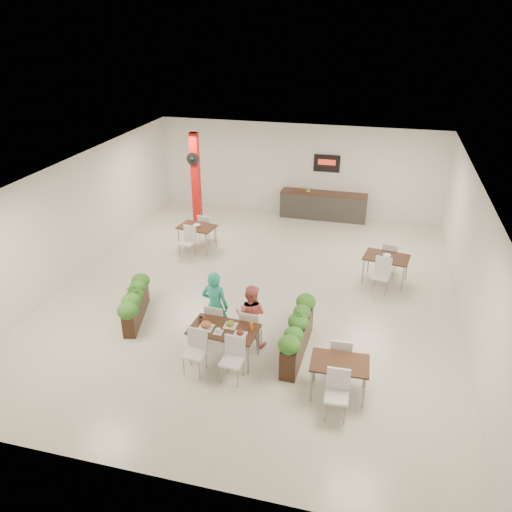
{
  "coord_description": "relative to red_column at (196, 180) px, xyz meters",
  "views": [
    {
      "loc": [
        2.8,
        -10.96,
        6.55
      ],
      "look_at": [
        0.03,
        -0.12,
        1.1
      ],
      "focal_mm": 35.0,
      "sensor_mm": 36.0,
      "label": 1
    }
  ],
  "objects": [
    {
      "name": "side_table_c",
      "position": [
        5.47,
        -7.18,
        -1.03
      ],
      "size": [
        1.1,
        1.63,
        0.92
      ],
      "rotation": [
        0.0,
        0.0,
        0.04
      ],
      "color": "black",
      "rests_on": "ground"
    },
    {
      "name": "main_table",
      "position": [
        3.04,
        -6.66,
        -1.01
      ],
      "size": [
        1.45,
        1.7,
        0.92
      ],
      "rotation": [
        0.0,
        0.0,
        -0.06
      ],
      "color": "black",
      "rests_on": "ground"
    },
    {
      "name": "side_table_a",
      "position": [
        0.6,
        -1.66,
        -1.02
      ],
      "size": [
        1.19,
        1.67,
        0.92
      ],
      "rotation": [
        0.0,
        0.0,
        -0.17
      ],
      "color": "black",
      "rests_on": "ground"
    },
    {
      "name": "room_shell",
      "position": [
        3.0,
        -3.79,
        0.36
      ],
      "size": [
        10.1,
        12.1,
        3.22
      ],
      "color": "white",
      "rests_on": "ground"
    },
    {
      "name": "diner_man",
      "position": [
        2.65,
        -6.01,
        -0.81
      ],
      "size": [
        0.63,
        0.44,
        1.66
      ],
      "primitive_type": "imported",
      "rotation": [
        0.0,
        0.0,
        3.08
      ],
      "color": "teal",
      "rests_on": "ground"
    },
    {
      "name": "planter_right",
      "position": [
        4.5,
        -6.1,
        -1.13
      ],
      "size": [
        0.45,
        2.07,
        1.08
      ],
      "rotation": [
        0.0,
        0.0,
        1.54
      ],
      "color": "black",
      "rests_on": "ground"
    },
    {
      "name": "planter_left",
      "position": [
        0.57,
        -5.72,
        -1.15
      ],
      "size": [
        0.74,
        1.73,
        0.92
      ],
      "rotation": [
        0.0,
        0.0,
        1.82
      ],
      "color": "black",
      "rests_on": "ground"
    },
    {
      "name": "diner_woman",
      "position": [
        3.45,
        -6.01,
        -0.92
      ],
      "size": [
        0.73,
        0.59,
        1.44
      ],
      "primitive_type": "imported",
      "rotation": [
        0.0,
        0.0,
        3.08
      ],
      "color": "#EE7169",
      "rests_on": "ground"
    },
    {
      "name": "side_table_b",
      "position": [
        6.22,
        -2.39,
        -1.02
      ],
      "size": [
        1.27,
        1.67,
        0.92
      ],
      "rotation": [
        0.0,
        0.0,
        -0.17
      ],
      "color": "black",
      "rests_on": "ground"
    },
    {
      "name": "service_counter",
      "position": [
        4.0,
        1.86,
        -1.15
      ],
      "size": [
        3.0,
        0.64,
        2.2
      ],
      "color": "#312F2B",
      "rests_on": "ground"
    },
    {
      "name": "red_column",
      "position": [
        0.0,
        0.0,
        0.0
      ],
      "size": [
        0.4,
        0.41,
        3.2
      ],
      "color": "#BC0E0C",
      "rests_on": "ground"
    },
    {
      "name": "ground",
      "position": [
        3.0,
        -3.79,
        -1.64
      ],
      "size": [
        12.0,
        12.0,
        0.0
      ],
      "primitive_type": "plane",
      "color": "beige",
      "rests_on": "ground"
    }
  ]
}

